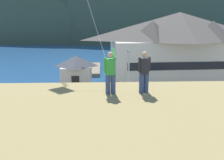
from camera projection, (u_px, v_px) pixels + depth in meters
parking_lot_pad at (101, 131)px, 23.56m from camera, size 40.00×20.00×0.10m
bay_water at (101, 53)px, 76.93m from camera, size 360.00×84.00×0.03m
far_hill_west_ridge at (69, 39)px, 127.92m from camera, size 103.70×59.69×70.02m
far_hill_east_peak at (86, 39)px, 127.13m from camera, size 109.60×55.70×82.10m
far_hill_center_saddle at (144, 39)px, 127.40m from camera, size 114.31×67.91×95.09m
harbor_lodge at (178, 47)px, 38.75m from camera, size 21.71×11.05×11.18m
storage_shed_waterside at (77, 72)px, 37.76m from camera, size 4.72×4.82×4.91m
wharf_dock at (92, 69)px, 50.63m from camera, size 3.20×11.54×0.70m
moored_boat_wharfside at (73, 71)px, 47.14m from camera, size 2.94×7.41×2.16m
parked_car_front_row_silver at (106, 150)px, 18.24m from camera, size 4.25×2.14×1.82m
parked_car_back_row_right at (123, 114)px, 25.21m from camera, size 4.28×2.22×1.82m
parked_car_lone_by_shed at (214, 115)px, 24.95m from camera, size 4.33×2.33×1.82m
parked_car_mid_row_far at (18, 115)px, 24.83m from camera, size 4.24×2.13×1.82m
parked_car_front_row_red at (75, 115)px, 24.92m from camera, size 4.20×2.06×1.82m
parking_light_pole at (129, 76)px, 28.12m from camera, size 0.24×0.78×6.81m
person_kite_flyer at (110, 71)px, 10.34m from camera, size 0.52×0.69×1.86m
person_companion at (144, 71)px, 10.47m from camera, size 0.53×0.40×1.74m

